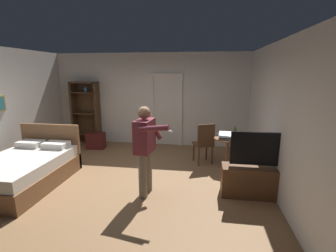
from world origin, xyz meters
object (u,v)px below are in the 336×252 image
at_px(bottle_on_table, 235,134).
at_px(bookshelf, 86,110).
at_px(laptop, 226,136).
at_px(suitcase_dark, 96,141).
at_px(tv_flatscreen, 258,178).
at_px(side_table, 227,148).
at_px(bed, 25,169).
at_px(wooden_chair, 204,142).
at_px(person_blue_shirt, 145,145).

bearing_deg(bottle_on_table, bookshelf, 160.65).
height_order(laptop, suitcase_dark, laptop).
height_order(bookshelf, tv_flatscreen, bookshelf).
bearing_deg(side_table, bookshelf, 161.04).
height_order(bed, wooden_chair, bed).
distance_m(bed, tv_flatscreen, 4.41).
xyz_separation_m(tv_flatscreen, bottle_on_table, (-0.28, 1.22, 0.49)).
xyz_separation_m(laptop, suitcase_dark, (-3.57, 0.92, -0.52)).
distance_m(side_table, person_blue_shirt, 2.21).
bearing_deg(bed, person_blue_shirt, -0.98).
xyz_separation_m(bottle_on_table, suitcase_dark, (-3.75, 0.95, -0.60)).
bearing_deg(tv_flatscreen, bed, -177.75).
relative_size(bookshelf, tv_flatscreen, 1.51).
bearing_deg(person_blue_shirt, wooden_chair, 58.14).
bearing_deg(wooden_chair, side_table, -14.51).
bearing_deg(bookshelf, bed, -87.50).
bearing_deg(suitcase_dark, laptop, -19.19).
bearing_deg(wooden_chair, bookshelf, 160.41).
height_order(laptop, bottle_on_table, bottle_on_table).
distance_m(tv_flatscreen, suitcase_dark, 4.57).
bearing_deg(laptop, person_blue_shirt, -135.78).
bearing_deg(suitcase_dark, wooden_chair, -18.26).
relative_size(side_table, suitcase_dark, 1.38).
height_order(side_table, person_blue_shirt, person_blue_shirt).
bearing_deg(suitcase_dark, side_table, -18.41).
bearing_deg(bed, bottle_on_table, 18.61).
bearing_deg(tv_flatscreen, wooden_chair, 123.26).
bearing_deg(bookshelf, person_blue_shirt, -48.72).
bearing_deg(bookshelf, tv_flatscreen, -30.89).
bearing_deg(bookshelf, side_table, -18.96).
height_order(tv_flatscreen, laptop, tv_flatscreen).
relative_size(side_table, laptop, 1.86).
relative_size(bed, bottle_on_table, 6.68).
height_order(bookshelf, laptop, bookshelf).
bearing_deg(bookshelf, laptop, -19.66).
relative_size(tv_flatscreen, wooden_chair, 1.26).
bearing_deg(side_table, person_blue_shirt, -135.66).
distance_m(tv_flatscreen, person_blue_shirt, 2.06).
height_order(bookshelf, suitcase_dark, bookshelf).
relative_size(laptop, wooden_chair, 0.38).
height_order(laptop, wooden_chair, wooden_chair).
distance_m(bed, suitcase_dark, 2.38).
relative_size(bed, laptop, 5.30).
xyz_separation_m(laptop, wooden_chair, (-0.49, 0.18, -0.21)).
bearing_deg(wooden_chair, person_blue_shirt, -121.86).
relative_size(bookshelf, person_blue_shirt, 1.17).
xyz_separation_m(side_table, bottle_on_table, (0.14, -0.08, 0.36)).
xyz_separation_m(bookshelf, suitcase_dark, (0.51, -0.54, -0.78)).
height_order(bookshelf, person_blue_shirt, bookshelf).
relative_size(bottle_on_table, suitcase_dark, 0.59).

